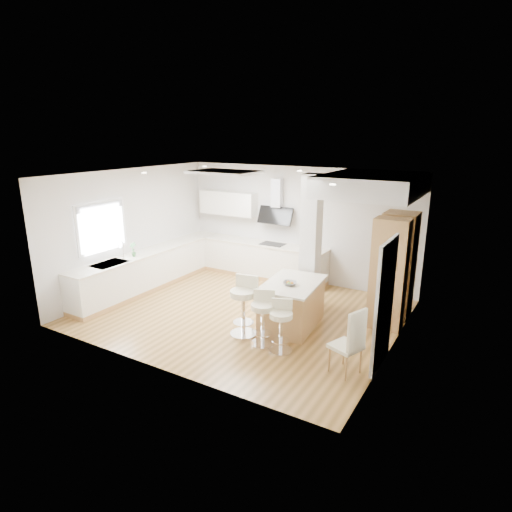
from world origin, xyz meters
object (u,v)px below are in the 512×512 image
Objects in this scene: dining_chair at (351,340)px; bar_stool_a at (244,303)px; bar_stool_b at (263,315)px; peninsula at (292,304)px; bar_stool_c at (281,323)px.

bar_stool_a is at bearing -168.57° from dining_chair.
peninsula is at bearing 61.87° from bar_stool_b.
dining_chair is (2.12, -0.35, -0.04)m from bar_stool_a.
peninsula is 1.70× the size of bar_stool_c.
bar_stool_c is 1.26m from dining_chair.
bar_stool_a reaches higher than bar_stool_c.
dining_chair reaches higher than peninsula.
peninsula is 1.41× the size of dining_chair.
bar_stool_b reaches higher than bar_stool_c.
dining_chair is (1.63, -0.20, 0.04)m from bar_stool_b.
peninsula reaches higher than bar_stool_c.
bar_stool_b is at bearing -166.23° from dining_chair.
peninsula is 0.99m from bar_stool_a.
bar_stool_a is 2.15m from dining_chair.
bar_stool_a is 1.01× the size of dining_chair.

